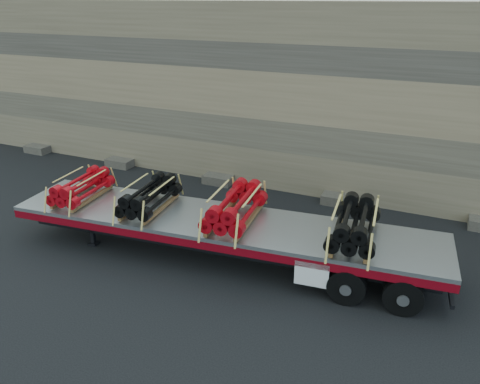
% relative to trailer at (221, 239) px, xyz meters
% --- Properties ---
extents(ground, '(120.00, 120.00, 0.00)m').
position_rel_trailer_xyz_m(ground, '(0.24, 0.55, -0.63)').
color(ground, black).
rests_on(ground, ground).
extents(rock_wall, '(44.00, 3.00, 7.00)m').
position_rel_trailer_xyz_m(rock_wall, '(0.24, 7.05, 2.87)').
color(rock_wall, '#7A6B54').
rests_on(rock_wall, ground).
extents(trailer, '(12.70, 3.67, 1.25)m').
position_rel_trailer_xyz_m(trailer, '(0.00, 0.00, 0.00)').
color(trailer, '#AAADB2').
rests_on(trailer, ground).
extents(bundle_front, '(1.26, 2.19, 0.74)m').
position_rel_trailer_xyz_m(bundle_front, '(-4.60, -0.47, 1.00)').
color(bundle_front, '#B60913').
rests_on(bundle_front, trailer).
extents(bundle_midfront, '(1.32, 2.31, 0.78)m').
position_rel_trailer_xyz_m(bundle_midfront, '(-2.23, -0.23, 1.02)').
color(bundle_midfront, black).
rests_on(bundle_midfront, trailer).
extents(bundle_midrear, '(1.46, 2.54, 0.86)m').
position_rel_trailer_xyz_m(bundle_midrear, '(0.45, 0.05, 1.06)').
color(bundle_midrear, '#B60913').
rests_on(bundle_midrear, trailer).
extents(bundle_rear, '(1.44, 2.51, 0.85)m').
position_rel_trailer_xyz_m(bundle_rear, '(3.71, 0.38, 1.05)').
color(bundle_rear, black).
rests_on(bundle_rear, trailer).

